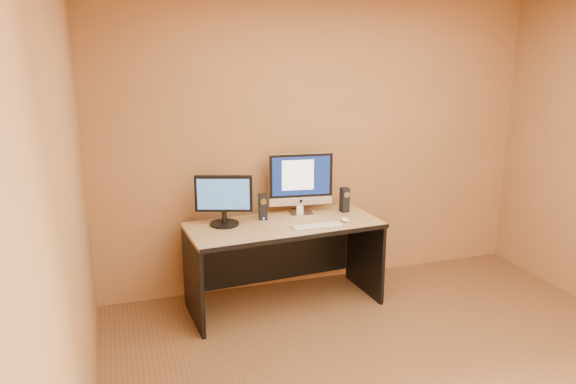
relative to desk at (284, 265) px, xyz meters
name	(u,v)px	position (x,y,z in m)	size (l,w,h in m)	color
walls	(447,201)	(0.48, -1.55, 0.94)	(4.00, 4.00, 2.60)	#A16741
desk	(284,265)	(0.00, 0.00, 0.00)	(1.57, 0.69, 0.73)	tan
imac	(301,183)	(0.22, 0.22, 0.63)	(0.56, 0.21, 0.54)	silver
second_monitor	(224,201)	(-0.47, 0.11, 0.57)	(0.47, 0.24, 0.41)	black
speaker_left	(263,207)	(-0.13, 0.16, 0.47)	(0.07, 0.07, 0.22)	black
speaker_right	(345,200)	(0.60, 0.16, 0.47)	(0.07, 0.07, 0.22)	black
keyboard	(318,226)	(0.23, -0.17, 0.37)	(0.42, 0.11, 0.02)	silver
mouse	(345,219)	(0.50, -0.10, 0.38)	(0.06, 0.10, 0.04)	white
cable_a	(301,211)	(0.25, 0.29, 0.37)	(0.01, 0.01, 0.22)	black
cable_b	(301,211)	(0.24, 0.29, 0.37)	(0.01, 0.01, 0.18)	black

